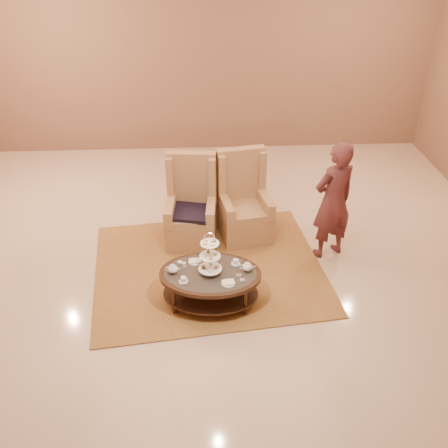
{
  "coord_description": "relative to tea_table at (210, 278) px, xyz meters",
  "views": [
    {
      "loc": [
        -0.13,
        -4.81,
        3.85
      ],
      "look_at": [
        0.13,
        0.2,
        0.67
      ],
      "focal_mm": 40.0,
      "sensor_mm": 36.0,
      "label": 1
    }
  ],
  "objects": [
    {
      "name": "ground",
      "position": [
        0.05,
        0.42,
        -0.35
      ],
      "size": [
        8.0,
        8.0,
        0.0
      ],
      "primitive_type": "plane",
      "color": "beige",
      "rests_on": "ground"
    },
    {
      "name": "ceiling",
      "position": [
        0.05,
        0.42,
        -0.35
      ],
      "size": [
        8.0,
        8.0,
        0.02
      ],
      "primitive_type": "cube",
      "color": "silver",
      "rests_on": "ground"
    },
    {
      "name": "wall_back",
      "position": [
        0.05,
        4.42,
        1.4
      ],
      "size": [
        8.0,
        0.04,
        3.5
      ],
      "primitive_type": "cube",
      "color": "#89614B",
      "rests_on": "ground"
    },
    {
      "name": "rug",
      "position": [
        -0.01,
        0.64,
        -0.34
      ],
      "size": [
        3.07,
        2.66,
        0.02
      ],
      "rotation": [
        0.0,
        0.0,
        0.12
      ],
      "color": "#A97D3C",
      "rests_on": "ground"
    },
    {
      "name": "tea_table",
      "position": [
        0.0,
        0.0,
        0.0
      ],
      "size": [
        1.2,
        0.88,
        0.95
      ],
      "rotation": [
        0.0,
        0.0,
        -0.08
      ],
      "color": "black",
      "rests_on": "ground"
    },
    {
      "name": "armchair_left",
      "position": [
        -0.21,
        1.34,
        0.06
      ],
      "size": [
        0.7,
        0.72,
        1.2
      ],
      "rotation": [
        0.0,
        0.0,
        -0.08
      ],
      "color": "#B07E52",
      "rests_on": "ground"
    },
    {
      "name": "armchair_right",
      "position": [
        0.49,
        1.43,
        0.06
      ],
      "size": [
        0.76,
        0.78,
        1.21
      ],
      "rotation": [
        0.0,
        0.0,
        0.18
      ],
      "color": "#B07E52",
      "rests_on": "ground"
    },
    {
      "name": "person",
      "position": [
        1.55,
        0.89,
        0.44
      ],
      "size": [
        0.67,
        0.57,
        1.57
      ],
      "rotation": [
        0.0,
        0.0,
        3.54
      ],
      "color": "#532327",
      "rests_on": "ground"
    }
  ]
}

